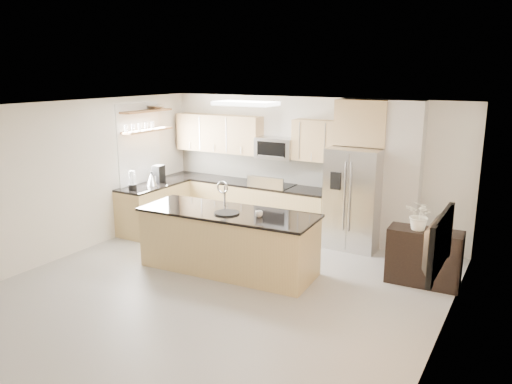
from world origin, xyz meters
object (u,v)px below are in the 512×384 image
Objects in this scene: microwave at (276,148)px; platter at (227,213)px; flower_vase at (421,208)px; coffee_maker at (158,174)px; television at (430,241)px; bowl at (155,107)px; range at (272,208)px; credenza at (424,257)px; cup at (259,214)px; refrigerator at (355,198)px; blender at (132,182)px; kettle at (151,179)px; island at (228,241)px.

platter is (0.38, -2.32, -0.66)m from microwave.
microwave is 3.30m from flower_vase.
coffee_maker is 6.05m from television.
television is at bearing -22.87° from bowl.
bowl is 5.42m from flower_vase.
range is 1.16m from microwave.
cup is at bearing -158.40° from credenza.
platter is at bearing -28.12° from coffee_maker.
bowl reaches higher than refrigerator.
platter is 2.81m from coffee_maker.
cup is at bearing -66.99° from range.
refrigerator is 3.85m from coffee_maker.
blender is 0.75m from coffee_maker.
credenza is at bearing -19.49° from range.
kettle reaches higher than cup.
credenza is 2.50m from cup.
cup is at bearing -9.35° from blender.
island is 2.92m from flower_vase.
coffee_maker reaches higher than platter.
refrigerator reaches higher than coffee_maker.
refrigerator is (1.66, -0.17, -0.74)m from microwave.
credenza is 1.57× the size of flower_vase.
microwave reaches higher than island.
cup is at bearing -68.15° from microwave.
island reaches higher than cup.
refrigerator is 4.06m from blender.
coffee_maker is 0.83× the size of bowl.
refrigerator is at bearing 31.04° from television.
island is 3.46m from television.
cup is (-2.21, -1.01, 0.59)m from credenza.
kettle is 0.67× the size of bowl.
television is (0.41, -2.02, 0.93)m from credenza.
television is (3.51, -3.24, -0.28)m from microwave.
microwave is at bearing 111.85° from cup.
microwave is 0.27× the size of island.
kettle is at bearing -147.71° from microwave.
platter is 0.36× the size of television.
flower_vase is at bearing -155.40° from credenza.
microwave is 1.82m from refrigerator.
credenza is at bearing -36.10° from refrigerator.
blender is (-2.07, -1.62, 0.60)m from range.
television is at bearing -21.86° from coffee_maker.
flower_vase is at bearing -39.05° from refrigerator.
flower_vase is (2.68, 0.93, 0.68)m from island.
credenza is (3.10, -1.22, -1.21)m from microwave.
flower_vase is (3.01, -1.27, -0.47)m from microwave.
flower_vase is (1.35, -1.10, 0.27)m from refrigerator.
coffee_maker is (-2.09, -1.00, -0.55)m from microwave.
television is at bearing -58.96° from refrigerator.
bowl reaches higher than microwave.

